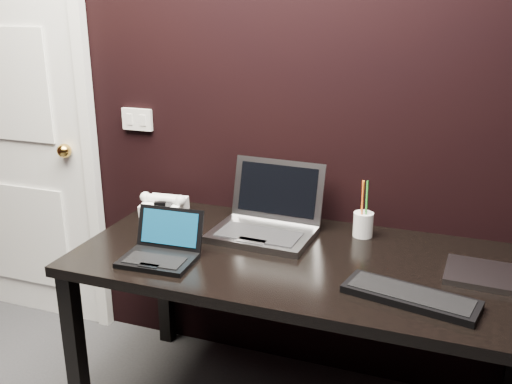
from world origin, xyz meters
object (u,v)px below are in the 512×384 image
(desk, at_px, (304,276))
(silver_laptop, at_px, (266,222))
(desk_phone, at_px, (164,206))
(pen_cup, at_px, (363,223))
(door, at_px, (12,125))
(mobile_phone, at_px, (160,217))
(ext_keyboard, at_px, (410,296))
(netbook, at_px, (161,251))
(closed_laptop, at_px, (492,276))

(desk, height_order, silver_laptop, silver_laptop)
(desk_phone, bearing_deg, silver_laptop, -6.44)
(pen_cup, bearing_deg, desk, -121.27)
(door, relative_size, mobile_phone, 21.20)
(ext_keyboard, bearing_deg, desk_phone, 159.43)
(mobile_phone, bearing_deg, netbook, -60.44)
(desk, distance_m, pen_cup, 0.35)
(desk_phone, bearing_deg, pen_cup, 3.43)
(closed_laptop, xyz_separation_m, desk_phone, (-1.35, 0.17, 0.03))
(ext_keyboard, distance_m, pen_cup, 0.52)
(desk, bearing_deg, pen_cup, 58.73)
(door, distance_m, pen_cup, 1.83)
(closed_laptop, height_order, desk_phone, desk_phone)
(door, relative_size, desk_phone, 9.77)
(ext_keyboard, distance_m, desk_phone, 1.18)
(desk_phone, bearing_deg, netbook, -62.38)
(closed_laptop, distance_m, desk_phone, 1.37)
(silver_laptop, height_order, desk_phone, silver_laptop)
(door, relative_size, desk, 1.26)
(door, distance_m, closed_laptop, 2.34)
(silver_laptop, height_order, mobile_phone, silver_laptop)
(pen_cup, bearing_deg, ext_keyboard, -63.44)
(closed_laptop, bearing_deg, silver_laptop, 172.41)
(door, xyz_separation_m, pen_cup, (1.81, -0.10, -0.25))
(netbook, bearing_deg, pen_cup, 35.73)
(silver_laptop, bearing_deg, desk, -38.25)
(desk, distance_m, silver_laptop, 0.29)
(door, height_order, ext_keyboard, door)
(door, height_order, closed_laptop, door)
(silver_laptop, bearing_deg, desk_phone, 173.56)
(desk, xyz_separation_m, ext_keyboard, (0.40, -0.20, 0.09))
(pen_cup, bearing_deg, door, 176.75)
(desk, bearing_deg, ext_keyboard, -26.11)
(mobile_phone, bearing_deg, desk, -8.43)
(pen_cup, bearing_deg, desk_phone, -176.57)
(ext_keyboard, bearing_deg, netbook, -179.82)
(desk_phone, relative_size, pen_cup, 0.94)
(door, xyz_separation_m, closed_laptop, (2.30, -0.33, -0.29))
(closed_laptop, bearing_deg, desk, -175.61)
(closed_laptop, bearing_deg, netbook, -167.67)
(silver_laptop, xyz_separation_m, mobile_phone, (-0.45, -0.07, -0.01))
(desk, xyz_separation_m, mobile_phone, (-0.66, 0.10, 0.12))
(ext_keyboard, distance_m, mobile_phone, 1.10)
(ext_keyboard, bearing_deg, door, 164.42)
(mobile_phone, bearing_deg, silver_laptop, 8.35)
(desk_phone, distance_m, pen_cup, 0.88)
(netbook, xyz_separation_m, silver_laptop, (0.28, 0.36, 0.02))
(desk_phone, height_order, pen_cup, pen_cup)
(door, bearing_deg, netbook, -26.33)
(mobile_phone, bearing_deg, desk_phone, 112.64)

